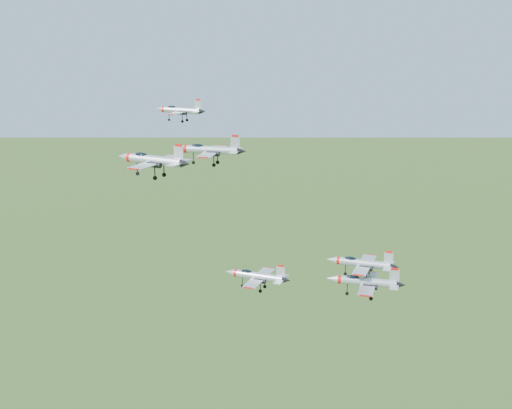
% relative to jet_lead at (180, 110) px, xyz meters
% --- Properties ---
extents(jet_lead, '(11.00, 9.06, 2.94)m').
position_rel_jet_lead_xyz_m(jet_lead, '(0.00, 0.00, 0.00)').
color(jet_lead, silver).
extents(jet_left_high, '(12.88, 10.72, 3.44)m').
position_rel_jet_lead_xyz_m(jet_left_high, '(12.77, -15.84, -4.14)').
color(jet_left_high, silver).
extents(jet_right_high, '(13.28, 11.08, 3.55)m').
position_rel_jet_lead_xyz_m(jet_right_high, '(9.95, -31.08, -3.09)').
color(jet_right_high, silver).
extents(jet_left_low, '(12.72, 10.42, 3.41)m').
position_rel_jet_lead_xyz_m(jet_left_low, '(38.63, -10.04, -23.48)').
color(jet_left_low, silver).
extents(jet_right_low, '(10.95, 9.02, 2.93)m').
position_rel_jet_lead_xyz_m(jet_right_low, '(25.54, -27.77, -21.08)').
color(jet_right_low, silver).
extents(jet_trail, '(13.42, 11.13, 3.59)m').
position_rel_jet_lead_xyz_m(jet_trail, '(39.99, -13.68, -25.40)').
color(jet_trail, silver).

